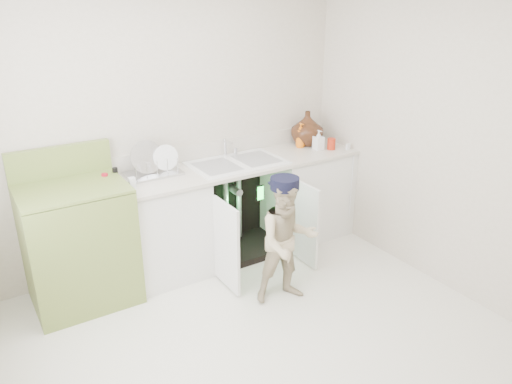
% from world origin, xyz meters
% --- Properties ---
extents(ground, '(3.50, 3.50, 0.00)m').
position_xyz_m(ground, '(0.00, 0.00, 0.00)').
color(ground, beige).
rests_on(ground, ground).
extents(room_shell, '(6.00, 5.50, 1.26)m').
position_xyz_m(room_shell, '(0.00, 0.00, 1.25)').
color(room_shell, beige).
rests_on(room_shell, ground).
extents(counter_run, '(2.44, 1.02, 1.24)m').
position_xyz_m(counter_run, '(0.58, 1.21, 0.48)').
color(counter_run, silver).
rests_on(counter_run, ground).
extents(avocado_stove, '(0.79, 0.65, 1.23)m').
position_xyz_m(avocado_stove, '(-0.91, 1.18, 0.51)').
color(avocado_stove, olive).
rests_on(avocado_stove, ground).
extents(repair_worker, '(0.58, 0.81, 1.05)m').
position_xyz_m(repair_worker, '(0.48, 0.31, 0.53)').
color(repair_worker, '#CCB792').
rests_on(repair_worker, ground).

